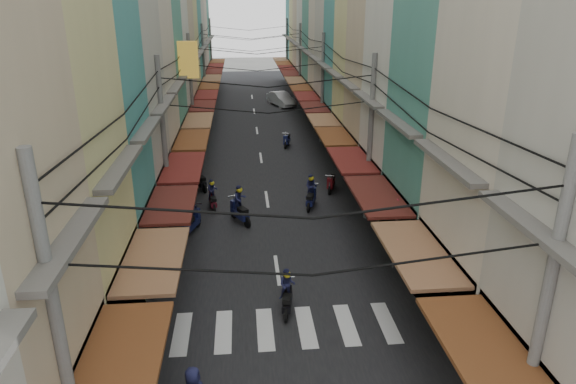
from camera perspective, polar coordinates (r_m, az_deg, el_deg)
ground at (r=23.17m, az=-1.56°, el=-6.27°), size 160.00×160.00×0.00m
road at (r=41.97m, az=-3.38°, el=6.18°), size 10.00×80.00×0.02m
sidewalk_left at (r=42.27m, az=-12.26°, el=5.88°), size 3.00×80.00×0.06m
sidewalk_right at (r=42.66m, az=5.43°, el=6.39°), size 3.00×80.00×0.06m
crosswalk at (r=18.03m, az=-0.26°, el=-14.85°), size 7.55×2.40×0.01m
building_row_left at (r=37.77m, az=-16.29°, el=18.83°), size 7.80×67.67×23.70m
building_row_right at (r=38.20m, az=9.15°, el=18.82°), size 7.80×68.98×22.59m
utility_poles at (r=35.86m, az=-3.30°, el=14.40°), size 10.20×66.13×8.20m
white_car at (r=54.40m, az=-0.77°, el=9.57°), size 5.40×3.64×1.77m
bicycle at (r=22.14m, az=17.21°, el=-8.65°), size 1.58×0.90×1.02m
moving_scooters at (r=26.72m, az=-3.90°, el=-1.22°), size 8.07×23.66×1.99m
parked_scooters at (r=20.34m, az=9.72°, el=-9.15°), size 12.89×13.74×1.01m
pedestrians at (r=27.27m, az=-11.39°, el=-0.01°), size 13.46×25.44×2.21m
market_umbrella at (r=20.26m, az=20.14°, el=-5.84°), size 2.04×2.04×2.15m
traffic_sign at (r=21.02m, az=11.92°, el=-2.87°), size 0.10×0.68×3.08m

